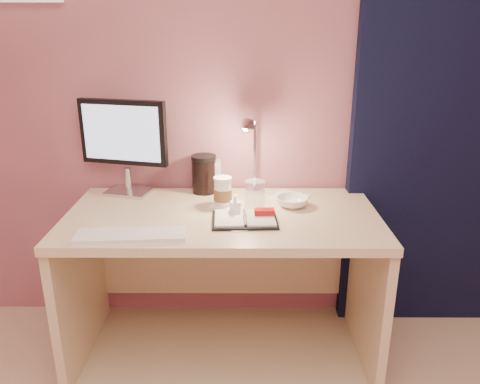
{
  "coord_description": "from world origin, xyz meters",
  "views": [
    {
      "loc": [
        0.09,
        -0.56,
        1.52
      ],
      "look_at": [
        0.08,
        1.33,
        0.85
      ],
      "focal_mm": 35.0,
      "sensor_mm": 36.0,
      "label": 1
    }
  ],
  "objects_px": {
    "desk": "(223,251)",
    "product_box": "(210,176)",
    "planner": "(246,218)",
    "monitor": "(124,139)",
    "bowl": "(292,202)",
    "keyboard": "(131,235)",
    "desk_lamp": "(261,148)",
    "lotion_bottle": "(235,205)",
    "dark_jar": "(204,176)",
    "clear_cup": "(255,198)",
    "coffee_cup": "(223,192)"
  },
  "relations": [
    {
      "from": "keyboard",
      "to": "dark_jar",
      "type": "relative_size",
      "value": 2.56
    },
    {
      "from": "lotion_bottle",
      "to": "desk_lamp",
      "type": "relative_size",
      "value": 0.24
    },
    {
      "from": "keyboard",
      "to": "lotion_bottle",
      "type": "relative_size",
      "value": 4.52
    },
    {
      "from": "clear_cup",
      "to": "dark_jar",
      "type": "relative_size",
      "value": 0.92
    },
    {
      "from": "monitor",
      "to": "desk_lamp",
      "type": "bearing_deg",
      "value": 8.55
    },
    {
      "from": "desk",
      "to": "dark_jar",
      "type": "relative_size",
      "value": 8.2
    },
    {
      "from": "lotion_bottle",
      "to": "dark_jar",
      "type": "xyz_separation_m",
      "value": [
        -0.16,
        0.31,
        0.04
      ]
    },
    {
      "from": "monitor",
      "to": "clear_cup",
      "type": "relative_size",
      "value": 2.99
    },
    {
      "from": "keyboard",
      "to": "bowl",
      "type": "bearing_deg",
      "value": 22.53
    },
    {
      "from": "monitor",
      "to": "lotion_bottle",
      "type": "relative_size",
      "value": 4.86
    },
    {
      "from": "desk",
      "to": "lotion_bottle",
      "type": "height_order",
      "value": "lotion_bottle"
    },
    {
      "from": "dark_jar",
      "to": "bowl",
      "type": "bearing_deg",
      "value": -25.42
    },
    {
      "from": "lotion_bottle",
      "to": "dark_jar",
      "type": "distance_m",
      "value": 0.35
    },
    {
      "from": "dark_jar",
      "to": "lotion_bottle",
      "type": "bearing_deg",
      "value": -62.47
    },
    {
      "from": "monitor",
      "to": "clear_cup",
      "type": "xyz_separation_m",
      "value": [
        0.62,
        -0.28,
        -0.2
      ]
    },
    {
      "from": "clear_cup",
      "to": "bowl",
      "type": "relative_size",
      "value": 1.09
    },
    {
      "from": "keyboard",
      "to": "planner",
      "type": "bearing_deg",
      "value": 15.91
    },
    {
      "from": "monitor",
      "to": "dark_jar",
      "type": "relative_size",
      "value": 2.75
    },
    {
      "from": "clear_cup",
      "to": "desk_lamp",
      "type": "bearing_deg",
      "value": 80.76
    },
    {
      "from": "clear_cup",
      "to": "desk_lamp",
      "type": "distance_m",
      "value": 0.28
    },
    {
      "from": "coffee_cup",
      "to": "clear_cup",
      "type": "distance_m",
      "value": 0.19
    },
    {
      "from": "keyboard",
      "to": "desk_lamp",
      "type": "distance_m",
      "value": 0.74
    },
    {
      "from": "monitor",
      "to": "dark_jar",
      "type": "distance_m",
      "value": 0.43
    },
    {
      "from": "desk_lamp",
      "to": "clear_cup",
      "type": "bearing_deg",
      "value": -82.55
    },
    {
      "from": "desk",
      "to": "clear_cup",
      "type": "bearing_deg",
      "value": -31.53
    },
    {
      "from": "monitor",
      "to": "planner",
      "type": "height_order",
      "value": "monitor"
    },
    {
      "from": "desk",
      "to": "clear_cup",
      "type": "height_order",
      "value": "clear_cup"
    },
    {
      "from": "monitor",
      "to": "coffee_cup",
      "type": "bearing_deg",
      "value": -5.24
    },
    {
      "from": "dark_jar",
      "to": "desk_lamp",
      "type": "bearing_deg",
      "value": -16.45
    },
    {
      "from": "monitor",
      "to": "planner",
      "type": "relative_size",
      "value": 1.64
    },
    {
      "from": "dark_jar",
      "to": "product_box",
      "type": "distance_m",
      "value": 0.04
    },
    {
      "from": "desk_lamp",
      "to": "keyboard",
      "type": "bearing_deg",
      "value": -122.61
    },
    {
      "from": "monitor",
      "to": "bowl",
      "type": "relative_size",
      "value": 3.25
    },
    {
      "from": "desk",
      "to": "planner",
      "type": "height_order",
      "value": "planner"
    },
    {
      "from": "clear_cup",
      "to": "desk_lamp",
      "type": "xyz_separation_m",
      "value": [
        0.04,
        0.22,
        0.17
      ]
    },
    {
      "from": "planner",
      "to": "clear_cup",
      "type": "distance_m",
      "value": 0.1
    },
    {
      "from": "planner",
      "to": "desk_lamp",
      "type": "distance_m",
      "value": 0.38
    },
    {
      "from": "planner",
      "to": "coffee_cup",
      "type": "bearing_deg",
      "value": 117.98
    },
    {
      "from": "clear_cup",
      "to": "dark_jar",
      "type": "distance_m",
      "value": 0.39
    },
    {
      "from": "monitor",
      "to": "coffee_cup",
      "type": "height_order",
      "value": "monitor"
    },
    {
      "from": "planner",
      "to": "coffee_cup",
      "type": "height_order",
      "value": "coffee_cup"
    },
    {
      "from": "clear_cup",
      "to": "desk_lamp",
      "type": "relative_size",
      "value": 0.39
    },
    {
      "from": "monitor",
      "to": "bowl",
      "type": "distance_m",
      "value": 0.86
    },
    {
      "from": "desk",
      "to": "product_box",
      "type": "xyz_separation_m",
      "value": [
        -0.07,
        0.23,
        0.3
      ]
    },
    {
      "from": "coffee_cup",
      "to": "clear_cup",
      "type": "xyz_separation_m",
      "value": [
        0.15,
        -0.12,
        0.01
      ]
    },
    {
      "from": "keyboard",
      "to": "coffee_cup",
      "type": "xyz_separation_m",
      "value": [
        0.35,
        0.35,
        0.06
      ]
    },
    {
      "from": "desk",
      "to": "monitor",
      "type": "bearing_deg",
      "value": 157.77
    },
    {
      "from": "planner",
      "to": "bowl",
      "type": "relative_size",
      "value": 1.98
    },
    {
      "from": "bowl",
      "to": "product_box",
      "type": "distance_m",
      "value": 0.46
    },
    {
      "from": "clear_cup",
      "to": "product_box",
      "type": "bearing_deg",
      "value": 123.68
    }
  ]
}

